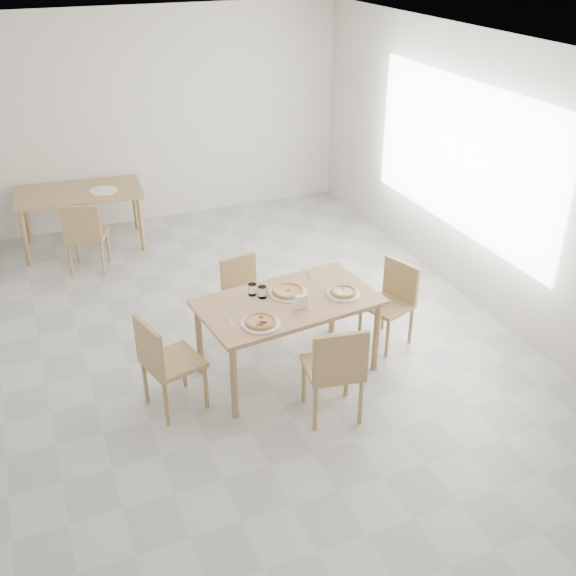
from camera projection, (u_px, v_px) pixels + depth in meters
name	position (u px, v px, depth m)	size (l,w,h in m)	color
room	(460.00, 156.00, 7.13)	(7.28, 7.00, 7.00)	#BABAB5
main_table	(288.00, 308.00, 5.98)	(1.66, 1.06, 0.75)	tan
chair_south	(336.00, 367.00, 5.44)	(0.52, 0.52, 0.91)	tan
chair_north	(244.00, 290.00, 6.72)	(0.45, 0.45, 0.78)	tan
chair_west	(164.00, 359.00, 5.55)	(0.54, 0.54, 0.89)	tan
chair_east	(393.00, 297.00, 6.53)	(0.52, 0.52, 0.83)	tan
plate_margherita	(288.00, 293.00, 6.04)	(0.34, 0.34, 0.02)	white
plate_mushroom	(343.00, 294.00, 6.02)	(0.30, 0.30, 0.02)	white
plate_pepperoni	(261.00, 324.00, 5.58)	(0.33, 0.33, 0.02)	white
pizza_margherita	(288.00, 291.00, 6.02)	(0.36, 0.36, 0.03)	#E5B76C
pizza_mushroom	(343.00, 292.00, 6.01)	(0.30, 0.30, 0.03)	#E5B76C
pizza_pepperoni	(261.00, 321.00, 5.57)	(0.31, 0.31, 0.03)	#E5B76C
tumbler_a	(262.00, 292.00, 5.96)	(0.08, 0.08, 0.11)	white
tumbler_b	(252.00, 289.00, 6.01)	(0.08, 0.08, 0.10)	white
napkin_holder	(301.00, 302.00, 5.78)	(0.11, 0.06, 0.13)	silver
fork_a	(309.00, 275.00, 6.35)	(0.01, 0.17, 0.01)	silver
fork_b	(230.00, 320.00, 5.64)	(0.02, 0.19, 0.01)	silver
second_table	(79.00, 197.00, 8.39)	(1.59, 0.99, 0.75)	tan
chair_back_s	(85.00, 233.00, 7.82)	(0.55, 0.55, 0.88)	tan
chair_back_n	(77.00, 188.00, 9.17)	(0.46, 0.46, 0.86)	tan
plate_empty	(103.00, 191.00, 8.33)	(0.33, 0.33, 0.02)	white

